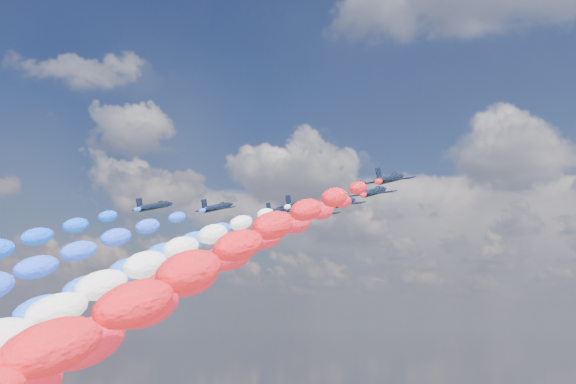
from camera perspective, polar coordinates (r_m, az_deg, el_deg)
The scene contains 14 objects.
jet_0 at distance 161.13m, azimuth -10.97°, elevation -1.17°, with size 9.62×12.90×2.84m, color black, non-canonical shape.
jet_1 at distance 160.40m, azimuth -5.88°, elevation -1.27°, with size 9.62×12.90×2.84m, color black, non-canonical shape.
jet_2 at distance 164.11m, azimuth -0.80°, elevation -1.54°, with size 9.62×12.90×2.84m, color black, non-canonical shape.
trail_2 at distance 114.00m, azimuth -17.75°, elevation -9.82°, with size 7.21×120.78×55.37m, color blue, non-canonical shape.
jet_3 at distance 154.75m, azimuth 0.96°, elevation -0.97°, with size 9.62×12.90×2.84m, color black, non-canonical shape.
trail_3 at distance 103.49m, azimuth -16.74°, elevation -9.82°, with size 7.21×120.78×55.37m, color white, non-canonical shape.
jet_4 at distance 167.50m, azimuth 2.76°, elevation -1.72°, with size 9.62×12.90×2.84m, color black, non-canonical shape.
trail_4 at distance 114.51m, azimuth -12.23°, elevation -10.09°, with size 7.21×120.78×55.37m, color silver, non-canonical shape.
jet_5 at distance 153.81m, azimuth 4.65°, elevation -0.88°, with size 9.62×12.90×2.84m, color black, non-canonical shape.
trail_5 at distance 99.71m, azimuth -11.45°, elevation -10.03°, with size 7.21×120.78×55.37m, color red, non-canonical shape.
jet_6 at distance 141.97m, azimuth 7.08°, elevation 0.02°, with size 9.62×12.90×2.84m, color black, non-canonical shape.
trail_6 at distance 86.39m, azimuth -9.79°, elevation -9.99°, with size 7.21×120.78×55.37m, color red, non-canonical shape.
jet_7 at distance 129.67m, azimuth 8.37°, elevation 1.09°, with size 9.62×12.90×2.84m, color black, non-canonical shape.
trail_7 at distance 73.48m, azimuth -10.42°, elevation -9.84°, with size 7.21×120.78×55.37m, color red, non-canonical shape.
Camera 1 is at (76.71, -123.65, 76.40)m, focal length 43.27 mm.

